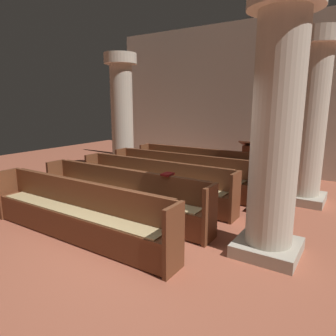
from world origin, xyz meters
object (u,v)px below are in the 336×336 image
(hymn_book, at_px, (168,174))
(kneeler_box_red, at_px, (263,207))
(pew_row_0, at_px, (199,165))
(pew_row_1, at_px, (179,172))
(pillar_aisle_side, at_px, (310,117))
(lectern, at_px, (248,163))
(pillar_far_side, at_px, (122,112))
(pew_row_4, at_px, (76,210))
(pew_row_3, at_px, (121,193))
(pew_row_2, at_px, (154,181))
(pillar_aisle_rear, at_px, (276,125))

(hymn_book, bearing_deg, kneeler_box_red, 49.91)
(pew_row_0, height_order, pew_row_1, same)
(pillar_aisle_side, bearing_deg, lectern, 141.49)
(pew_row_0, relative_size, pillar_far_side, 1.04)
(pew_row_4, distance_m, pillar_aisle_side, 4.94)
(pillar_far_side, bearing_deg, lectern, 18.24)
(pew_row_0, relative_size, kneeler_box_red, 8.51)
(pew_row_0, bearing_deg, pew_row_3, -90.00)
(pillar_aisle_side, bearing_deg, pew_row_3, -132.64)
(pew_row_2, distance_m, pew_row_4, 2.09)
(kneeler_box_red, bearing_deg, hymn_book, -130.09)
(pew_row_1, relative_size, kneeler_box_red, 8.51)
(pillar_aisle_rear, distance_m, hymn_book, 1.98)
(pillar_aisle_side, xyz_separation_m, pillar_aisle_rear, (0.00, -2.78, 0.00))
(kneeler_box_red, bearing_deg, pew_row_2, -163.54)
(pillar_aisle_side, relative_size, pillar_aisle_rear, 1.00)
(pew_row_3, height_order, lectern, lectern)
(pew_row_2, xyz_separation_m, hymn_book, (0.90, -0.86, 0.44))
(pew_row_3, bearing_deg, pew_row_0, 90.00)
(pew_row_0, distance_m, pew_row_3, 3.14)
(pillar_aisle_side, distance_m, pillar_far_side, 5.27)
(pew_row_4, height_order, kneeler_box_red, pew_row_4)
(pew_row_2, relative_size, hymn_book, 16.95)
(pillar_aisle_rear, distance_m, lectern, 4.67)
(lectern, xyz_separation_m, kneeler_box_red, (1.18, -2.55, -0.32))
(pillar_aisle_side, bearing_deg, hymn_book, -123.09)
(lectern, xyz_separation_m, hymn_book, (-0.07, -4.04, 0.47))
(pew_row_4, relative_size, pillar_far_side, 1.04)
(lectern, bearing_deg, pew_row_3, -102.96)
(lectern, bearing_deg, pew_row_2, -106.99)
(pew_row_0, xyz_separation_m, pillar_aisle_rear, (2.66, -3.03, 1.35))
(pew_row_1, relative_size, pillar_aisle_rear, 1.04)
(hymn_book, bearing_deg, pew_row_3, -168.14)
(pillar_aisle_rear, bearing_deg, kneeler_box_red, 107.66)
(pillar_aisle_rear, distance_m, kneeler_box_red, 2.38)
(pillar_far_side, bearing_deg, pew_row_0, 1.87)
(pew_row_2, xyz_separation_m, lectern, (0.97, 3.19, -0.03))
(pew_row_1, distance_m, pew_row_2, 1.05)
(pillar_aisle_side, bearing_deg, pew_row_4, -124.07)
(hymn_book, height_order, kneeler_box_red, hymn_book)
(pew_row_3, distance_m, lectern, 4.34)
(pillar_aisle_rear, height_order, lectern, pillar_aisle_rear)
(pillar_far_side, distance_m, kneeler_box_red, 5.25)
(kneeler_box_red, bearing_deg, pew_row_3, -142.06)
(pew_row_2, height_order, pew_row_3, same)
(pew_row_0, xyz_separation_m, hymn_book, (0.90, -2.95, 0.44))
(pew_row_3, relative_size, pillar_aisle_side, 1.04)
(pew_row_1, bearing_deg, pew_row_4, -90.00)
(pew_row_3, distance_m, kneeler_box_red, 2.76)
(pillar_aisle_side, bearing_deg, pillar_far_side, 178.24)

